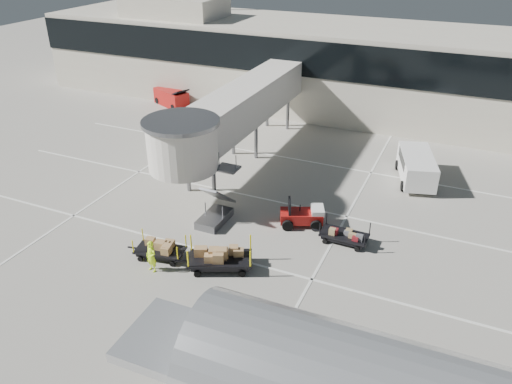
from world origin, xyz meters
TOP-DOWN VIEW (x-y plane):
  - ground at (0.00, 0.00)m, footprint 140.00×140.00m
  - lane_markings at (-0.67, 9.33)m, footprint 40.00×30.00m
  - terminal at (-0.35, 29.94)m, footprint 64.00×12.11m
  - jet_bridge at (-3.97, 12.26)m, footprint 5.70×20.40m
  - baggage_tug at (3.72, 6.96)m, footprint 2.91×2.48m
  - suitcase_cart at (6.66, 6.11)m, footprint 3.38×1.41m
  - box_cart_near at (1.18, 0.92)m, footprint 4.17×2.93m
  - box_cart_far at (-2.30, 0.48)m, footprint 3.42×1.80m
  - ground_worker at (-2.07, -0.74)m, footprint 0.75×0.59m
  - minivan at (9.13, 16.13)m, footprint 3.49×5.64m
  - belt_loader at (-16.24, 23.42)m, footprint 4.63×3.27m

SIDE VIEW (x-z plane):
  - ground at x=0.00m, z-range 0.00..0.00m
  - lane_markings at x=-0.67m, z-range 0.00..0.02m
  - suitcase_cart at x=6.66m, z-range -0.20..1.12m
  - box_cart_far at x=-2.30m, z-range -0.15..1.17m
  - baggage_tug at x=3.72m, z-range -0.24..1.49m
  - box_cart_near at x=1.18m, z-range -0.14..1.49m
  - belt_loader at x=-16.24m, z-range -0.25..1.85m
  - ground_worker at x=-2.07m, z-range 0.00..1.83m
  - minivan at x=9.13m, z-range 0.20..2.19m
  - terminal at x=-0.35m, z-range -3.49..11.71m
  - jet_bridge at x=-3.97m, z-range 1.27..7.30m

